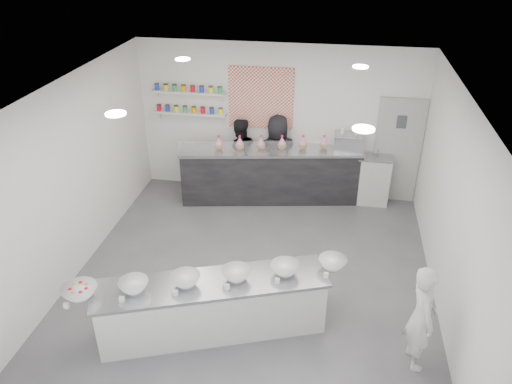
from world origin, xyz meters
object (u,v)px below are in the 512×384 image
at_px(prep_counter, 213,307).
at_px(staff_left, 239,156).
at_px(staff_right, 277,156).
at_px(back_bar, 271,175).
at_px(espresso_machine, 348,145).
at_px(espresso_ledge, 355,178).
at_px(woman_prep, 421,317).

bearing_deg(prep_counter, staff_left, 76.16).
xyz_separation_m(prep_counter, staff_right, (0.33, 4.01, 0.42)).
relative_size(back_bar, espresso_machine, 6.52).
relative_size(back_bar, staff_right, 2.09).
distance_m(back_bar, espresso_ledge, 1.64).
bearing_deg(staff_right, woman_prep, 103.84).
bearing_deg(staff_right, staff_left, -15.39).
bearing_deg(staff_left, staff_right, 159.26).
xyz_separation_m(woman_prep, staff_left, (-3.07, 4.10, 0.05)).
bearing_deg(back_bar, espresso_machine, -1.99).
bearing_deg(espresso_ledge, espresso_machine, 180.00).
height_order(espresso_ledge, staff_right, staff_right).
bearing_deg(prep_counter, woman_prep, -22.30).
bearing_deg(staff_right, prep_counter, 69.95).
xyz_separation_m(back_bar, espresso_machine, (1.44, 0.21, 0.65)).
bearing_deg(prep_counter, espresso_ledge, 44.68).
relative_size(espresso_ledge, espresso_machine, 2.48).
distance_m(woman_prep, staff_right, 4.70).
height_order(espresso_ledge, staff_left, staff_left).
height_order(back_bar, staff_left, staff_left).
xyz_separation_m(espresso_ledge, espresso_machine, (-0.18, 0.00, 0.70)).
height_order(staff_left, staff_right, staff_right).
bearing_deg(woman_prep, staff_left, 27.14).
relative_size(prep_counter, staff_left, 1.94).
distance_m(prep_counter, espresso_machine, 4.38).
relative_size(staff_left, staff_right, 0.93).
bearing_deg(staff_right, espresso_ledge, 163.16).
relative_size(espresso_ledge, staff_right, 0.80).
bearing_deg(staff_left, espresso_ledge, 158.29).
distance_m(back_bar, staff_right, 0.40).
distance_m(espresso_ledge, staff_left, 2.33).
bearing_deg(espresso_ledge, staff_left, 179.03).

